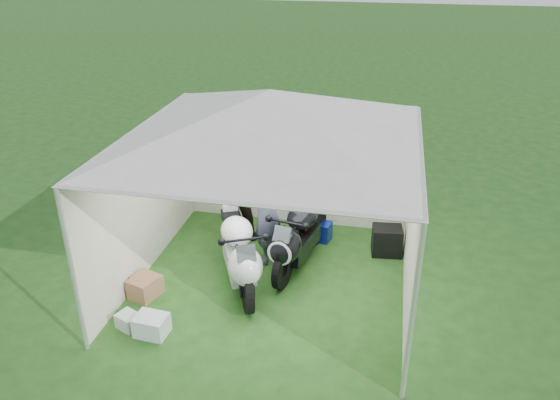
# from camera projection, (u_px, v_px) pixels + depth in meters

# --- Properties ---
(ground) EXTENTS (80.00, 80.00, 0.00)m
(ground) POSITION_uv_depth(u_px,v_px,m) (272.00, 280.00, 8.45)
(ground) COLOR #1D4315
(ground) RESTS_ON ground
(canopy_tent) EXTENTS (5.66, 5.66, 3.00)m
(canopy_tent) POSITION_uv_depth(u_px,v_px,m) (271.00, 120.00, 7.36)
(canopy_tent) COLOR silver
(canopy_tent) RESTS_ON ground
(motorcycle_white) EXTENTS (1.17, 2.03, 1.07)m
(motorcycle_white) POSITION_uv_depth(u_px,v_px,m) (239.00, 251.00, 8.09)
(motorcycle_white) COLOR black
(motorcycle_white) RESTS_ON ground
(motorcycle_black) EXTENTS (0.73, 2.09, 1.04)m
(motorcycle_black) POSITION_uv_depth(u_px,v_px,m) (298.00, 235.00, 8.56)
(motorcycle_black) COLOR black
(motorcycle_black) RESTS_ON ground
(paddock_stand) EXTENTS (0.49, 0.36, 0.34)m
(paddock_stand) POSITION_uv_depth(u_px,v_px,m) (318.00, 231.00, 9.53)
(paddock_stand) COLOR #162AC3
(paddock_stand) RESTS_ON ground
(person_dark_jacket) EXTENTS (1.01, 0.84, 1.90)m
(person_dark_jacket) POSITION_uv_depth(u_px,v_px,m) (235.00, 186.00, 9.34)
(person_dark_jacket) COLOR black
(person_dark_jacket) RESTS_ON ground
(person_blue_jacket) EXTENTS (0.54, 0.74, 1.91)m
(person_blue_jacket) POSITION_uv_depth(u_px,v_px,m) (266.00, 207.00, 8.60)
(person_blue_jacket) COLOR slate
(person_blue_jacket) RESTS_ON ground
(equipment_box) EXTENTS (0.52, 0.44, 0.48)m
(equipment_box) POSITION_uv_depth(u_px,v_px,m) (387.00, 241.00, 9.08)
(equipment_box) COLOR black
(equipment_box) RESTS_ON ground
(crate_0) EXTENTS (0.45, 0.36, 0.28)m
(crate_0) POSITION_uv_depth(u_px,v_px,m) (152.00, 325.00, 7.26)
(crate_0) COLOR silver
(crate_0) RESTS_ON ground
(crate_1) EXTENTS (0.44, 0.44, 0.32)m
(crate_1) POSITION_uv_depth(u_px,v_px,m) (143.00, 288.00, 7.99)
(crate_1) COLOR #8B6041
(crate_1) RESTS_ON ground
(crate_2) EXTENTS (0.36, 0.33, 0.21)m
(crate_2) POSITION_uv_depth(u_px,v_px,m) (128.00, 321.00, 7.40)
(crate_2) COLOR silver
(crate_2) RESTS_ON ground
(crate_3) EXTENTS (0.50, 0.43, 0.28)m
(crate_3) POSITION_uv_depth(u_px,v_px,m) (147.00, 284.00, 8.12)
(crate_3) COLOR olive
(crate_3) RESTS_ON ground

